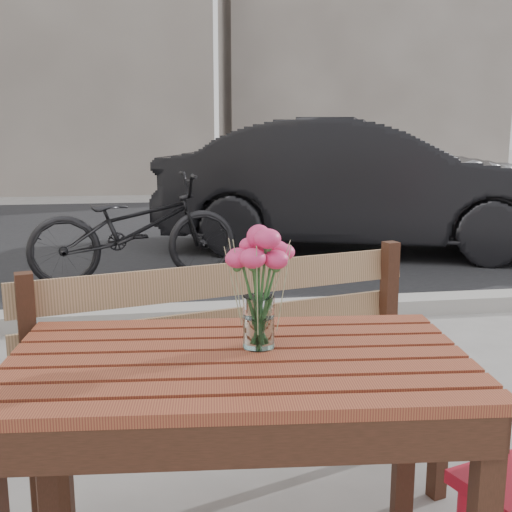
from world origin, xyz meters
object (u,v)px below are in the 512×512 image
(parked_car, at_px, (363,185))
(bicycle, at_px, (134,228))
(main_vase, at_px, (259,272))
(main_table, at_px, (239,399))

(parked_car, height_order, bicycle, parked_car)
(main_vase, xyz_separation_m, parked_car, (2.10, 5.40, -0.25))
(parked_car, bearing_deg, main_vase, 178.18)
(main_table, distance_m, main_vase, 0.36)
(parked_car, xyz_separation_m, bicycle, (-2.58, -1.20, -0.26))
(bicycle, bearing_deg, parked_car, -74.50)
(main_table, relative_size, main_vase, 3.77)
(main_table, relative_size, parked_car, 0.29)
(main_table, bearing_deg, main_vase, 48.52)
(main_vase, bearing_deg, parked_car, 68.80)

